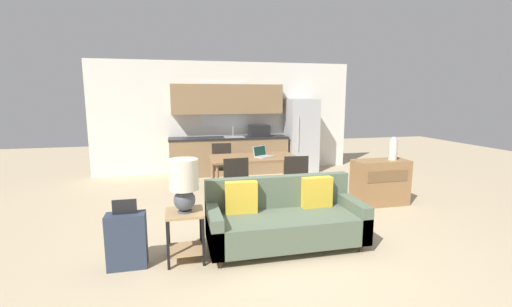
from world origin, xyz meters
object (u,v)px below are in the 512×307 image
at_px(dining_chair_far_left, 222,164).
at_px(credenza, 380,182).
at_px(laptop, 262,154).
at_px(dining_table, 254,160).
at_px(refrigerator, 301,135).
at_px(couch, 284,219).
at_px(dining_chair_near_right, 294,179).
at_px(vase, 393,149).
at_px(table_lamp, 184,182).
at_px(side_table, 185,228).
at_px(dining_chair_near_left, 234,182).
at_px(suitcase, 127,240).

bearing_deg(dining_chair_far_left, credenza, -27.97).
distance_m(dining_chair_far_left, laptop, 1.08).
relative_size(credenza, dining_chair_far_left, 1.03).
distance_m(dining_table, credenza, 2.27).
bearing_deg(refrigerator, dining_chair_far_left, -151.20).
distance_m(couch, dining_chair_far_left, 2.97).
xyz_separation_m(refrigerator, dining_chair_near_right, (-1.17, -2.78, -0.40)).
bearing_deg(vase, table_lamp, -159.37).
height_order(side_table, dining_chair_near_left, dining_chair_near_left).
bearing_deg(table_lamp, refrigerator, 54.96).
xyz_separation_m(refrigerator, vase, (0.56, -2.94, 0.07)).
bearing_deg(table_lamp, couch, 6.97).
distance_m(couch, side_table, 1.23).
relative_size(side_table, laptop, 1.43).
height_order(table_lamp, laptop, table_lamp).
bearing_deg(refrigerator, side_table, -125.24).
distance_m(table_lamp, credenza, 3.67).
xyz_separation_m(couch, suitcase, (-1.85, -0.15, -0.02)).
xyz_separation_m(dining_table, laptop, (0.15, -0.04, 0.11)).
height_order(dining_table, couch, couch).
bearing_deg(credenza, laptop, 153.77).
bearing_deg(credenza, suitcase, -161.20).
xyz_separation_m(table_lamp, vase, (3.57, 1.34, 0.04)).
height_order(refrigerator, dining_chair_near_left, refrigerator).
bearing_deg(table_lamp, dining_table, 60.13).
xyz_separation_m(side_table, dining_chair_far_left, (0.84, 3.07, 0.11)).
height_order(dining_table, laptop, laptop).
bearing_deg(suitcase, dining_table, 49.74).
distance_m(table_lamp, suitcase, 0.89).
height_order(vase, dining_chair_near_right, vase).
distance_m(refrigerator, dining_table, 2.59).
height_order(dining_table, vase, vase).
bearing_deg(side_table, dining_chair_near_right, 38.80).
bearing_deg(vase, dining_chair_far_left, 147.42).
xyz_separation_m(dining_table, couch, (-0.12, -2.17, -0.36)).
xyz_separation_m(side_table, credenza, (3.37, 1.33, 0.01)).
height_order(credenza, dining_chair_near_right, dining_chair_near_right).
relative_size(couch, suitcase, 2.48).
relative_size(couch, dining_chair_near_left, 2.11).
bearing_deg(credenza, refrigerator, 96.97).
bearing_deg(dining_chair_near_left, couch, 101.48).
bearing_deg(dining_chair_near_right, couch, 70.06).
xyz_separation_m(table_lamp, laptop, (1.48, 2.29, -0.12)).
distance_m(dining_chair_near_left, laptop, 1.03).
xyz_separation_m(dining_chair_near_left, suitcase, (-1.47, -1.56, -0.19)).
relative_size(refrigerator, side_table, 3.09).
bearing_deg(refrigerator, credenza, -83.03).
xyz_separation_m(dining_table, suitcase, (-1.97, -2.32, -0.39)).
distance_m(credenza, dining_chair_near_right, 1.54).
height_order(couch, dining_chair_near_right, dining_chair_near_right).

